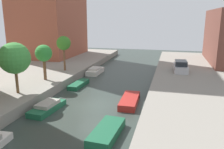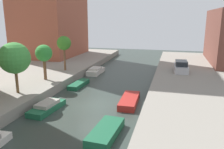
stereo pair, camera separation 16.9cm
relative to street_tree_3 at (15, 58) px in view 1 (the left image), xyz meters
name	(u,v)px [view 1 (the left image)]	position (x,y,z in m)	size (l,w,h in m)	color
ground_plane	(92,106)	(7.36, 0.91, -4.42)	(84.00, 84.00, 0.00)	#2D3833
street_tree_3	(15,58)	(0.00, 0.00, 0.00)	(2.99, 2.99, 4.93)	brown
street_tree_4	(44,54)	(0.00, 5.13, -0.32)	(1.96, 1.96, 4.15)	brown
street_tree_5	(64,44)	(0.00, 10.35, 0.32)	(1.94, 1.94, 4.77)	brown
parked_car	(181,67)	(15.68, 13.79, -2.78)	(1.92, 4.36, 1.52)	#B7B7BC
moored_boat_left_2	(47,107)	(3.86, -1.22, -4.08)	(1.84, 4.12, 0.81)	#195638
moored_boat_left_3	(79,84)	(3.62, 6.58, -4.16)	(1.37, 3.93, 0.51)	#195638
moored_boat_left_4	(95,71)	(3.44, 13.42, -4.00)	(1.69, 4.06, 0.94)	beige
moored_boat_right_2	(107,132)	(10.28, -4.26, -4.11)	(1.86, 4.21, 0.62)	#195638
moored_boat_right_3	(130,101)	(10.69, 2.38, -4.11)	(1.68, 4.56, 0.62)	maroon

